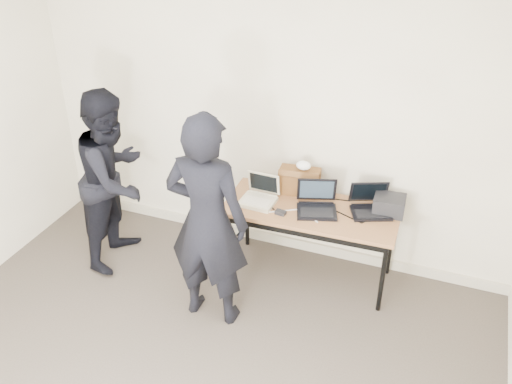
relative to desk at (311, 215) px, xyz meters
The scene contains 13 objects.
room 2.05m from the desk, 105.26° to the right, with size 4.60×4.60×2.80m.
desk is the anchor object (origin of this frame).
laptop_beige 0.48m from the desk, behind, with size 0.30×0.30×0.24m.
laptop_center 0.13m from the desk, 17.75° to the left, with size 0.42×0.41×0.26m.
laptop_right 0.51m from the desk, 18.47° to the left, with size 0.42×0.42×0.24m.
leather_satchel 0.34m from the desk, 128.28° to the left, with size 0.38×0.22×0.25m.
tissue 0.44m from the desk, 122.96° to the left, with size 0.13×0.10×0.08m, color white.
equipment_box 0.67m from the desk, 16.95° to the left, with size 0.26×0.22×0.15m, color black.
power_brick 0.29m from the desk, 142.67° to the right, with size 0.09×0.06×0.03m, color black.
cables 0.08m from the desk, ahead, with size 1.15×0.45×0.01m.
person_typist 1.01m from the desk, 129.00° to the right, with size 0.67×0.44×1.83m, color black.
person_observer 1.79m from the desk, 169.74° to the right, with size 0.82×0.64×1.68m, color black.
baseboard 0.88m from the desk, 143.99° to the left, with size 4.50×0.03×0.10m, color #BDB49C.
Camera 1 is at (1.55, -2.18, 3.35)m, focal length 40.00 mm.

